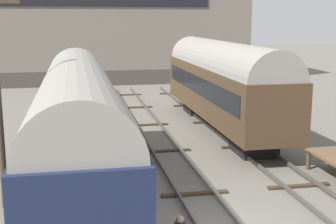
% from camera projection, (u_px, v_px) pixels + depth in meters
% --- Properties ---
extents(train_car_brown, '(3.10, 16.06, 5.31)m').
position_uv_depth(train_car_brown, '(222.00, 80.00, 27.87)').
color(train_car_brown, black).
rests_on(train_car_brown, ground).
extents(train_car_navy, '(2.90, 16.47, 5.14)m').
position_uv_depth(train_car_navy, '(78.00, 123.00, 16.86)').
color(train_car_navy, black).
rests_on(train_car_navy, ground).
extents(warehouse_building, '(31.74, 12.15, 15.16)m').
position_uv_depth(warehouse_building, '(94.00, 9.00, 50.92)').
color(warehouse_building, '#46403A').
rests_on(warehouse_building, ground).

